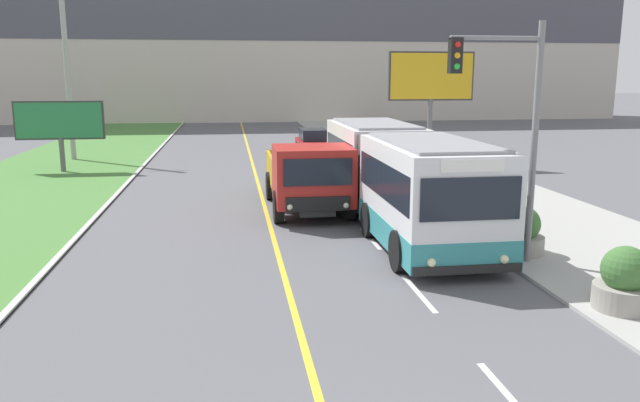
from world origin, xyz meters
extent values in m
cube|color=silver|center=(2.75, 3.20, 0.00)|extent=(0.12, 2.40, 0.01)
cube|color=silver|center=(2.75, 7.80, 0.00)|extent=(0.12, 2.40, 0.01)
cube|color=silver|center=(2.75, 12.40, 0.00)|extent=(0.12, 2.40, 0.01)
cube|color=silver|center=(2.75, 17.00, 0.00)|extent=(0.12, 2.40, 0.01)
cube|color=silver|center=(2.75, 21.60, 0.00)|extent=(0.12, 2.40, 0.01)
cube|color=silver|center=(2.75, 26.20, 0.00)|extent=(0.12, 2.40, 0.01)
cube|color=beige|center=(0.00, 62.09, 11.32)|extent=(80.00, 8.00, 22.63)
cube|color=silver|center=(3.96, 10.85, 1.57)|extent=(2.58, 5.48, 2.60)
cube|color=teal|center=(3.96, 10.85, 0.62)|extent=(2.60, 5.50, 0.70)
cube|color=black|center=(3.96, 10.85, 1.96)|extent=(2.60, 5.04, 0.91)
cube|color=gray|center=(3.96, 10.85, 2.91)|extent=(2.19, 4.93, 0.08)
cube|color=silver|center=(3.96, 17.22, 1.57)|extent=(2.58, 5.48, 2.60)
cube|color=teal|center=(3.96, 17.22, 0.62)|extent=(2.60, 5.50, 0.70)
cube|color=black|center=(3.96, 17.22, 1.96)|extent=(2.60, 5.04, 0.91)
cube|color=gray|center=(3.96, 17.22, 2.91)|extent=(2.19, 4.93, 0.08)
cube|color=#474747|center=(3.96, 14.04, 1.57)|extent=(2.37, 0.90, 2.39)
cube|color=black|center=(3.96, 8.09, 1.96)|extent=(2.27, 0.04, 0.95)
cube|color=black|center=(3.96, 8.08, 0.38)|extent=(2.53, 0.06, 0.20)
sphere|color=#F4EAB2|center=(3.12, 8.07, 0.57)|extent=(0.20, 0.20, 0.20)
sphere|color=#F4EAB2|center=(4.80, 8.07, 0.57)|extent=(0.20, 0.20, 0.20)
cube|color=white|center=(3.96, 8.09, 2.69)|extent=(1.42, 0.04, 0.28)
cylinder|color=black|center=(2.73, 9.31, 0.50)|extent=(0.28, 1.00, 1.00)
cylinder|color=black|center=(5.19, 9.31, 0.50)|extent=(0.28, 1.00, 1.00)
cylinder|color=black|center=(2.73, 12.60, 0.50)|extent=(0.28, 1.00, 1.00)
cylinder|color=black|center=(5.19, 12.60, 0.50)|extent=(0.28, 1.00, 1.00)
cylinder|color=black|center=(2.73, 17.77, 0.50)|extent=(0.28, 1.00, 1.00)
cylinder|color=black|center=(5.19, 17.77, 0.50)|extent=(0.28, 1.00, 1.00)
cube|color=black|center=(1.43, 17.10, 0.45)|extent=(1.11, 6.58, 0.20)
cube|color=#AD231E|center=(1.43, 14.94, 1.46)|extent=(2.46, 2.26, 1.83)
cube|color=black|center=(1.43, 13.79, 1.74)|extent=(2.09, 0.04, 0.82)
cube|color=black|center=(1.43, 13.78, 0.77)|extent=(1.97, 0.06, 0.44)
sphere|color=silver|center=(0.57, 13.77, 0.70)|extent=(0.18, 0.18, 0.18)
sphere|color=silver|center=(2.29, 13.77, 0.70)|extent=(0.18, 0.18, 0.18)
cube|color=#B7931E|center=(1.43, 18.35, 0.61)|extent=(2.34, 4.07, 0.12)
cube|color=#B7931E|center=(0.32, 18.35, 1.11)|extent=(0.12, 4.07, 1.13)
cube|color=#B7931E|center=(2.54, 18.35, 1.11)|extent=(0.12, 4.07, 1.13)
cube|color=#B7931E|center=(1.43, 16.38, 1.11)|extent=(2.34, 0.12, 1.13)
cube|color=#B7931E|center=(1.43, 20.33, 1.11)|extent=(2.34, 0.12, 1.13)
cube|color=#B7931E|center=(1.43, 16.38, 1.79)|extent=(2.34, 0.12, 0.24)
cylinder|color=black|center=(0.30, 14.71, 0.52)|extent=(0.30, 1.04, 1.04)
cylinder|color=black|center=(2.56, 14.71, 0.52)|extent=(0.30, 1.04, 1.04)
cylinder|color=black|center=(0.30, 18.56, 0.52)|extent=(0.30, 1.04, 1.04)
cylinder|color=black|center=(2.56, 18.56, 0.52)|extent=(0.30, 1.04, 1.04)
cube|color=maroon|center=(3.82, 32.36, 0.49)|extent=(1.80, 4.30, 0.61)
cube|color=black|center=(3.82, 32.47, 1.12)|extent=(1.53, 2.36, 0.65)
cylinder|color=black|center=(3.01, 31.07, 0.31)|extent=(0.18, 0.62, 0.62)
cylinder|color=black|center=(4.63, 31.07, 0.31)|extent=(0.18, 0.62, 0.62)
cylinder|color=black|center=(3.01, 33.65, 0.31)|extent=(0.18, 0.62, 0.62)
cylinder|color=black|center=(4.63, 33.65, 0.31)|extent=(0.18, 0.62, 0.62)
cylinder|color=#9E9E99|center=(-9.73, 31.41, 5.14)|extent=(0.28, 0.28, 10.28)
cylinder|color=slate|center=(6.03, 9.45, 2.91)|extent=(0.16, 0.16, 5.83)
cylinder|color=slate|center=(4.93, 9.45, 5.43)|extent=(2.20, 0.10, 0.10)
cube|color=black|center=(3.97, 9.45, 5.03)|extent=(0.28, 0.24, 0.80)
sphere|color=red|center=(3.97, 9.32, 5.27)|extent=(0.14, 0.14, 0.14)
sphere|color=orange|center=(3.97, 9.32, 5.03)|extent=(0.14, 0.14, 0.14)
sphere|color=green|center=(3.97, 9.32, 4.79)|extent=(0.14, 0.14, 0.14)
cylinder|color=#59595B|center=(8.91, 26.13, 1.71)|extent=(0.24, 0.24, 3.42)
cube|color=#333333|center=(8.91, 26.13, 4.55)|extent=(4.38, 0.20, 2.41)
cube|color=gold|center=(8.91, 26.02, 4.55)|extent=(4.22, 0.02, 2.25)
cylinder|color=#59595B|center=(-9.17, 26.82, 0.83)|extent=(0.24, 0.24, 1.65)
cube|color=#333333|center=(-9.17, 26.82, 2.49)|extent=(4.11, 0.20, 1.83)
cube|color=#287547|center=(-9.17, 26.71, 2.49)|extent=(3.95, 0.02, 1.67)
cylinder|color=gray|center=(6.39, 6.13, 0.32)|extent=(1.17, 1.17, 0.48)
sphere|color=#3D6B33|center=(6.39, 6.13, 0.88)|extent=(0.93, 0.93, 0.93)
cylinder|color=gray|center=(6.22, 10.16, 0.30)|extent=(1.17, 1.17, 0.44)
sphere|color=#3D6B33|center=(6.22, 10.16, 0.84)|extent=(0.93, 0.93, 0.93)
cylinder|color=gray|center=(6.44, 14.20, 0.30)|extent=(1.11, 1.11, 0.44)
sphere|color=#3D6B33|center=(6.44, 14.20, 0.82)|extent=(0.89, 0.89, 0.89)
camera|label=1|loc=(-1.17, -4.50, 4.58)|focal=35.00mm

